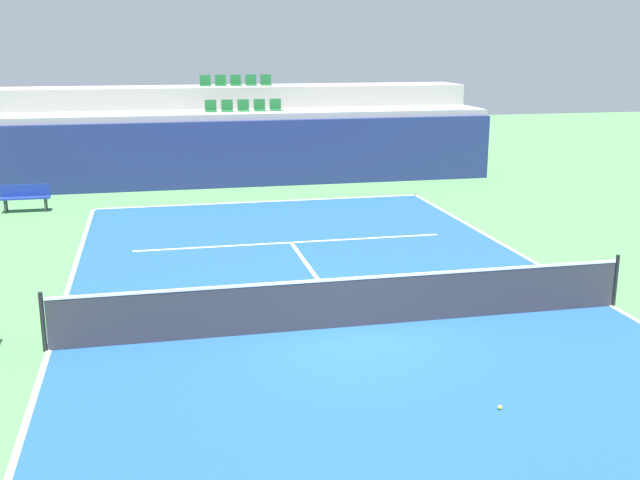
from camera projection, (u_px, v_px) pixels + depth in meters
name	position (u px, v px, depth m)	size (l,w,h in m)	color
ground_plane	(352.00, 327.00, 14.46)	(80.00, 80.00, 0.00)	#4C8C4C
court_surface	(352.00, 327.00, 14.46)	(11.00, 24.00, 0.01)	#1E4C99
baseline_far	(261.00, 202.00, 25.76)	(11.00, 0.10, 0.00)	white
sideline_left	(49.00, 350.00, 13.32)	(0.10, 24.00, 0.00)	white
sideline_right	(611.00, 306.00, 15.59)	(0.10, 24.00, 0.00)	white
service_line_far	(291.00, 243.00, 20.51)	(8.26, 0.10, 0.00)	white
centre_service_line	(316.00, 277.00, 17.48)	(0.10, 6.40, 0.00)	white
back_wall	(249.00, 154.00, 28.23)	(18.81, 0.30, 2.44)	navy
stands_tier_lower	(245.00, 146.00, 29.48)	(18.81, 2.40, 2.66)	#9E9E99
stands_tier_upper	(238.00, 129.00, 31.65)	(18.81, 2.40, 3.49)	#9E9E99
seating_row_lower	(244.00, 108.00, 29.21)	(2.92, 0.44, 0.44)	#1E6633
seating_row_upper	(236.00, 83.00, 31.27)	(2.92, 0.44, 0.44)	#1E6633
tennis_net	(352.00, 301.00, 14.33)	(11.08, 0.08, 1.07)	black
player_bench	(25.00, 196.00, 24.21)	(1.50, 0.40, 0.85)	navy
tennis_ball_2	(500.00, 407.00, 11.18)	(0.07, 0.07, 0.07)	#CCE033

